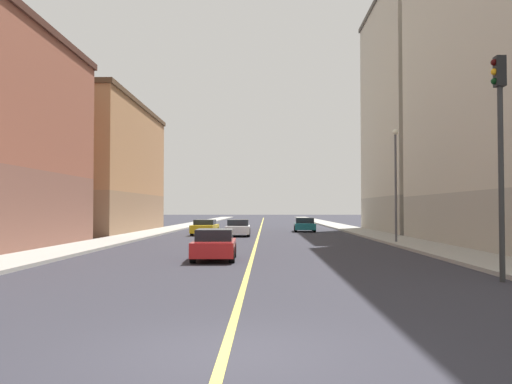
% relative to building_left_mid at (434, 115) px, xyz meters
% --- Properties ---
extents(ground_plane, '(400.00, 400.00, 0.00)m').
position_rel_building_left_mid_xyz_m(ground_plane, '(-16.11, -42.25, -10.84)').
color(ground_plane, '#2B2B33').
rests_on(ground_plane, ground).
extents(sidewalk_left, '(2.92, 168.00, 0.15)m').
position_rel_building_left_mid_xyz_m(sidewalk_left, '(-6.74, 6.75, -10.76)').
color(sidewalk_left, '#9E9B93').
rests_on(sidewalk_left, ground).
extents(sidewalk_right, '(2.92, 168.00, 0.15)m').
position_rel_building_left_mid_xyz_m(sidewalk_right, '(-25.48, 6.75, -10.76)').
color(sidewalk_right, '#9E9B93').
rests_on(sidewalk_right, ground).
extents(lane_center_stripe, '(0.16, 154.00, 0.01)m').
position_rel_building_left_mid_xyz_m(lane_center_stripe, '(-16.11, 6.75, -10.83)').
color(lane_center_stripe, '#E5D14C').
rests_on(lane_center_stripe, ground).
extents(building_left_mid, '(10.86, 17.17, 21.66)m').
position_rel_building_left_mid_xyz_m(building_left_mid, '(0.00, 0.00, 0.00)').
color(building_left_mid, '#9D9688').
rests_on(building_left_mid, ground).
extents(building_right_midblock, '(10.86, 21.30, 11.83)m').
position_rel_building_left_mid_xyz_m(building_right_midblock, '(-32.22, -0.19, -4.92)').
color(building_right_midblock, '#8F6B4F').
rests_on(building_right_midblock, ground).
extents(traffic_light_left_near, '(0.40, 0.32, 6.64)m').
position_rel_building_left_mid_xyz_m(traffic_light_left_near, '(-8.62, -34.22, -6.59)').
color(traffic_light_left_near, '#2D2D2D').
rests_on(traffic_light_left_near, ground).
extents(street_lamp_left_near, '(0.36, 0.36, 6.87)m').
position_rel_building_left_mid_xyz_m(street_lamp_left_near, '(-7.60, -17.02, -6.51)').
color(street_lamp_left_near, '#4C4C51').
rests_on(street_lamp_left_near, ground).
extents(car_teal, '(2.05, 4.49, 1.31)m').
position_rel_building_left_mid_xyz_m(car_teal, '(-11.85, 1.33, -10.20)').
color(car_teal, '#196670').
rests_on(car_teal, ground).
extents(car_yellow, '(2.01, 4.32, 1.27)m').
position_rel_building_left_mid_xyz_m(car_yellow, '(-20.50, -5.77, -10.22)').
color(car_yellow, gold).
rests_on(car_yellow, ground).
extents(car_red, '(1.86, 4.02, 1.28)m').
position_rel_building_left_mid_xyz_m(car_red, '(-17.65, -27.48, -10.20)').
color(car_red, red).
rests_on(car_red, ground).
extents(car_white, '(1.95, 4.02, 1.31)m').
position_rel_building_left_mid_xyz_m(car_white, '(-17.69, -7.49, -10.20)').
color(car_white, white).
rests_on(car_white, ground).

